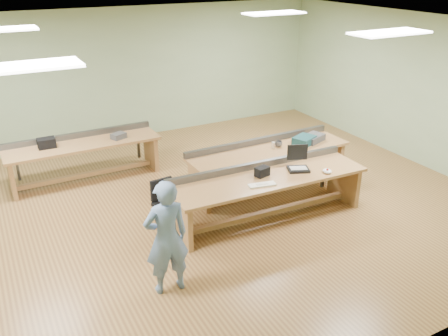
% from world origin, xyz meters
% --- Properties ---
extents(floor, '(10.00, 10.00, 0.00)m').
position_xyz_m(floor, '(0.00, 0.00, 0.00)').
color(floor, olive).
rests_on(floor, ground).
extents(ceiling, '(10.00, 10.00, 0.00)m').
position_xyz_m(ceiling, '(0.00, 0.00, 3.00)').
color(ceiling, silver).
rests_on(ceiling, wall_back).
extents(wall_back, '(10.00, 0.04, 3.00)m').
position_xyz_m(wall_back, '(0.00, 4.00, 1.50)').
color(wall_back, '#92AD83').
rests_on(wall_back, floor).
extents(wall_front, '(10.00, 0.04, 3.00)m').
position_xyz_m(wall_front, '(0.00, -4.00, 1.50)').
color(wall_front, '#92AD83').
rests_on(wall_front, floor).
extents(wall_right, '(0.04, 8.00, 3.00)m').
position_xyz_m(wall_right, '(5.00, 0.00, 1.50)').
color(wall_right, '#92AD83').
rests_on(wall_right, floor).
extents(fluor_panels, '(6.20, 3.50, 0.03)m').
position_xyz_m(fluor_panels, '(0.00, 0.00, 2.97)').
color(fluor_panels, white).
rests_on(fluor_panels, ceiling).
extents(workbench_front, '(3.30, 0.99, 0.86)m').
position_xyz_m(workbench_front, '(0.97, -0.82, 0.57)').
color(workbench_front, '#9A6641').
rests_on(workbench_front, floor).
extents(workbench_mid, '(3.11, 0.88, 0.86)m').
position_xyz_m(workbench_mid, '(1.61, 0.16, 0.56)').
color(workbench_mid, '#9A6641').
rests_on(workbench_mid, floor).
extents(workbench_back, '(2.87, 0.78, 0.86)m').
position_xyz_m(workbench_back, '(-1.33, 2.11, 0.56)').
color(workbench_back, '#9A6641').
rests_on(workbench_back, floor).
extents(person, '(0.58, 0.40, 1.56)m').
position_xyz_m(person, '(-1.18, -1.81, 0.78)').
color(person, slate).
rests_on(person, floor).
extents(laptop_base, '(0.42, 0.39, 0.04)m').
position_xyz_m(laptop_base, '(1.52, -0.86, 0.77)').
color(laptop_base, black).
rests_on(laptop_base, workbench_front).
extents(laptop_screen, '(0.32, 0.14, 0.27)m').
position_xyz_m(laptop_screen, '(1.57, -0.74, 1.02)').
color(laptop_screen, black).
rests_on(laptop_screen, laptop_base).
extents(keyboard, '(0.44, 0.22, 0.02)m').
position_xyz_m(keyboard, '(0.69, -1.07, 0.76)').
color(keyboard, silver).
rests_on(keyboard, workbench_front).
extents(trackball_mouse, '(0.16, 0.18, 0.07)m').
position_xyz_m(trackball_mouse, '(1.87, -1.17, 0.78)').
color(trackball_mouse, white).
rests_on(trackball_mouse, workbench_front).
extents(camera_bag, '(0.25, 0.19, 0.15)m').
position_xyz_m(camera_bag, '(0.88, -0.77, 0.83)').
color(camera_bag, black).
rests_on(camera_bag, workbench_front).
extents(task_chair, '(0.48, 0.48, 0.81)m').
position_xyz_m(task_chair, '(-0.63, -0.37, 0.30)').
color(task_chair, black).
rests_on(task_chair, floor).
extents(parts_bin_teal, '(0.50, 0.44, 0.14)m').
position_xyz_m(parts_bin_teal, '(2.34, 0.08, 0.82)').
color(parts_bin_teal, '#13393E').
rests_on(parts_bin_teal, workbench_mid).
extents(parts_bin_grey, '(0.53, 0.43, 0.12)m').
position_xyz_m(parts_bin_grey, '(2.58, 0.12, 0.81)').
color(parts_bin_grey, '#3B3B3D').
rests_on(parts_bin_grey, workbench_mid).
extents(mug, '(0.17, 0.17, 0.11)m').
position_xyz_m(mug, '(1.84, 0.19, 0.80)').
color(mug, '#3B3B3D').
rests_on(mug, workbench_mid).
extents(drinks_can, '(0.09, 0.09, 0.12)m').
position_xyz_m(drinks_can, '(1.71, 0.16, 0.81)').
color(drinks_can, silver).
rests_on(drinks_can, workbench_mid).
extents(storage_box_back, '(0.32, 0.23, 0.18)m').
position_xyz_m(storage_box_back, '(-1.96, 2.15, 0.84)').
color(storage_box_back, black).
rests_on(storage_box_back, workbench_back).
extents(tray_back, '(0.32, 0.28, 0.11)m').
position_xyz_m(tray_back, '(-0.65, 2.01, 0.80)').
color(tray_back, '#3B3B3D').
rests_on(tray_back, workbench_back).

